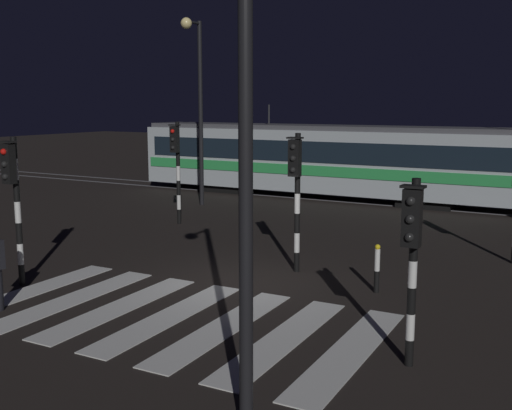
# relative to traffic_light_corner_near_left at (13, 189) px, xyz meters

# --- Properties ---
(ground_plane) EXTENTS (120.00, 120.00, 0.00)m
(ground_plane) POSITION_rel_traffic_light_corner_near_left_xyz_m (4.36, 2.74, -2.28)
(ground_plane) COLOR black
(rail_near) EXTENTS (80.00, 0.12, 0.03)m
(rail_near) POSITION_rel_traffic_light_corner_near_left_xyz_m (4.36, 15.42, -2.27)
(rail_near) COLOR #59595E
(rail_near) RESTS_ON ground
(rail_far) EXTENTS (80.00, 0.12, 0.03)m
(rail_far) POSITION_rel_traffic_light_corner_near_left_xyz_m (4.36, 16.85, -2.27)
(rail_far) COLOR #59595E
(rail_far) RESTS_ON ground
(crosswalk_zebra) EXTENTS (8.34, 4.69, 0.02)m
(crosswalk_zebra) POSITION_rel_traffic_light_corner_near_left_xyz_m (4.36, -0.01, -2.27)
(crosswalk_zebra) COLOR silver
(crosswalk_zebra) RESTS_ON ground
(traffic_light_corner_near_left) EXTENTS (0.36, 0.42, 3.46)m
(traffic_light_corner_near_left) POSITION_rel_traffic_light_corner_near_left_xyz_m (0.00, 0.00, 0.00)
(traffic_light_corner_near_left) COLOR black
(traffic_light_corner_near_left) RESTS_ON ground
(traffic_light_median_centre) EXTENTS (0.36, 0.42, 3.49)m
(traffic_light_median_centre) POSITION_rel_traffic_light_corner_near_left_xyz_m (5.10, 4.22, 0.02)
(traffic_light_median_centre) COLOR black
(traffic_light_median_centre) RESTS_ON ground
(traffic_light_corner_far_left) EXTENTS (0.36, 0.42, 3.58)m
(traffic_light_corner_far_left) POSITION_rel_traffic_light_corner_near_left_xyz_m (-1.27, 7.90, 0.08)
(traffic_light_corner_far_left) COLOR black
(traffic_light_corner_far_left) RESTS_ON ground
(traffic_light_corner_near_right) EXTENTS (0.36, 0.42, 3.06)m
(traffic_light_corner_near_right) POSITION_rel_traffic_light_corner_near_left_xyz_m (9.16, -0.05, -0.27)
(traffic_light_corner_near_right) COLOR black
(traffic_light_corner_near_right) RESTS_ON ground
(street_lamp_trackside_left) EXTENTS (0.44, 1.21, 7.50)m
(street_lamp_trackside_left) POSITION_rel_traffic_light_corner_near_left_xyz_m (-2.92, 11.60, 2.45)
(street_lamp_trackside_left) COLOR black
(street_lamp_trackside_left) RESTS_ON ground
(street_lamp_near_kerb) EXTENTS (0.44, 1.21, 6.75)m
(street_lamp_near_kerb) POSITION_rel_traffic_light_corner_near_left_xyz_m (7.87, -3.25, 2.03)
(street_lamp_near_kerb) COLOR black
(street_lamp_near_kerb) RESTS_ON ground
(tram) EXTENTS (17.79, 2.58, 4.15)m
(tram) POSITION_rel_traffic_light_corner_near_left_xyz_m (0.61, 16.13, -0.53)
(tram) COLOR #B2BCC1
(tram) RESTS_ON ground
(bollard_island_edge) EXTENTS (0.12, 0.12, 1.11)m
(bollard_island_edge) POSITION_rel_traffic_light_corner_near_left_xyz_m (7.43, 3.59, -1.72)
(bollard_island_edge) COLOR black
(bollard_island_edge) RESTS_ON ground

